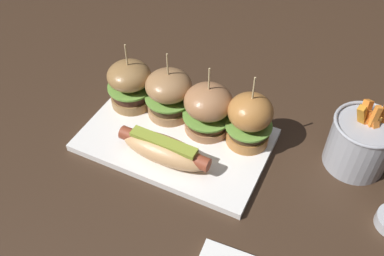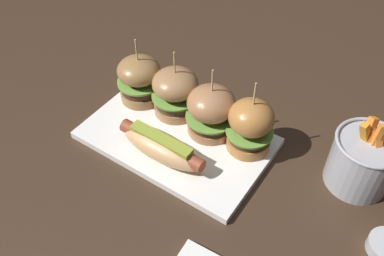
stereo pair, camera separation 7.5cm
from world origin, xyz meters
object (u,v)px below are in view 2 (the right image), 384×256
Objects in this scene: hot_dog at (161,146)px; slider_center_right at (211,110)px; fries_bucket at (363,160)px; slider_center_left at (176,92)px; platter_main at (177,138)px; slider_far_right at (250,126)px; slider_far_left at (140,79)px.

slider_center_right is at bearing 70.28° from hot_dog.
slider_center_left is at bearing -173.26° from fries_bucket.
slider_far_right is at bearing 22.75° from platter_main.
fries_bucket is (0.44, 0.05, -0.01)m from slider_far_left.
fries_bucket is at bearing 10.30° from slider_center_right.
slider_far_right is 0.20m from fries_bucket.
slider_center_right is 0.96× the size of slider_far_right.
platter_main is 2.43× the size of slider_center_right.
fries_bucket is at bearing 13.79° from slider_far_right.
slider_center_right is at bearing 0.26° from slider_far_left.
slider_center_right is (0.04, 0.10, 0.03)m from hot_dog.
fries_bucket is (0.19, 0.05, -0.01)m from slider_far_right.
slider_center_left is 0.09m from slider_center_right.
slider_far_right reaches higher than platter_main.
hot_dog is 0.11m from slider_center_right.
slider_center_right is 0.99× the size of fries_bucket.
hot_dog is (0.01, -0.05, 0.03)m from platter_main.
slider_far_left is 0.17m from slider_center_right.
fries_bucket is at bearing 26.49° from hot_dog.
slider_center_left is 0.16m from slider_far_right.
hot_dog is 1.17× the size of slider_far_right.
slider_far_left and slider_center_left have the same top height.
platter_main is 1.98× the size of hot_dog.
platter_main is 0.09m from slider_center_right.
slider_center_left is at bearing 178.40° from slider_far_right.
slider_center_left reaches higher than hot_dog.
slider_far_left is at bearing 158.66° from platter_main.
slider_center_right is (0.09, -0.01, 0.00)m from slider_center_left.
slider_center_left is 0.97× the size of fries_bucket.
hot_dog is 0.12m from slider_center_left.
fries_bucket is at bearing 6.74° from slider_center_left.
platter_main is at bearing -131.44° from slider_center_right.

